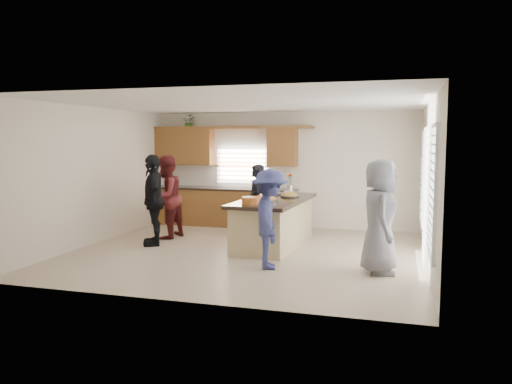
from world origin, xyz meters
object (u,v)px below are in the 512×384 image
(woman_left_mid, at_px, (166,197))
(woman_left_front, at_px, (154,200))
(woman_left_back, at_px, (256,202))
(woman_right_front, at_px, (380,217))
(island, at_px, (274,223))
(salad_bowl, at_px, (252,200))
(woman_right_back, at_px, (270,219))

(woman_left_mid, bearing_deg, woman_left_front, 16.51)
(woman_left_back, bearing_deg, woman_right_front, 31.46)
(woman_left_back, relative_size, woman_left_front, 0.87)
(woman_left_back, xyz_separation_m, woman_left_front, (-1.82, -1.19, 0.12))
(woman_left_back, bearing_deg, woman_left_front, -76.58)
(island, relative_size, woman_left_front, 1.50)
(island, xyz_separation_m, woman_left_mid, (-2.42, 0.06, 0.45))
(salad_bowl, distance_m, woman_left_front, 2.17)
(woman_left_front, xyz_separation_m, woman_right_front, (4.48, -0.96, -0.01))
(woman_left_mid, xyz_separation_m, woman_right_back, (2.79, -1.85, -0.07))
(woman_left_back, relative_size, woman_right_back, 0.97)
(island, distance_m, woman_right_back, 1.86)
(salad_bowl, distance_m, woman_left_back, 1.51)
(salad_bowl, height_order, woman_left_front, woman_left_front)
(salad_bowl, height_order, woman_right_back, woman_right_back)
(woman_left_mid, distance_m, woman_left_front, 0.70)
(salad_bowl, distance_m, woman_right_back, 1.06)
(island, height_order, woman_left_mid, woman_left_mid)
(island, height_order, woman_left_back, woman_left_back)
(island, relative_size, woman_right_back, 1.66)
(salad_bowl, relative_size, woman_left_mid, 0.21)
(woman_left_back, relative_size, woman_right_front, 0.88)
(woman_right_front, bearing_deg, woman_left_front, 69.73)
(woman_left_front, bearing_deg, woman_left_mid, 159.16)
(salad_bowl, xyz_separation_m, woman_right_front, (2.33, -0.69, -0.11))
(woman_right_back, bearing_deg, woman_left_back, 5.84)
(island, relative_size, woman_left_mid, 1.53)
(woman_left_front, bearing_deg, island, 78.80)
(woman_right_front, bearing_deg, woman_left_mid, 61.79)
(island, distance_m, woman_left_mid, 2.46)
(salad_bowl, distance_m, woman_right_front, 2.43)
(woman_left_front, bearing_deg, woman_right_front, 51.58)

